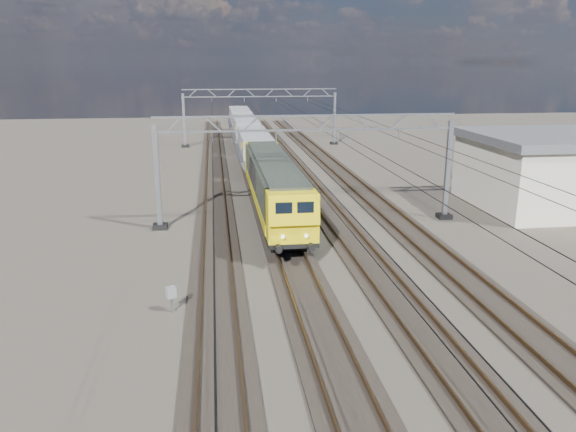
{
  "coord_description": "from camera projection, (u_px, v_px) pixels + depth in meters",
  "views": [
    {
      "loc": [
        -5.9,
        -31.17,
        10.29
      ],
      "look_at": [
        -2.14,
        -2.7,
        2.4
      ],
      "focal_mm": 35.0,
      "sensor_mm": 36.0,
      "label": 1
    }
  ],
  "objects": [
    {
      "name": "track_loco",
      "position": [
        284.0,
        242.0,
        33.0
      ],
      "size": [
        2.6,
        140.0,
        0.3
      ],
      "color": "black",
      "rests_on": "ground"
    },
    {
      "name": "overhead_wires",
      "position": [
        298.0,
        129.0,
        39.39
      ],
      "size": [
        12.03,
        140.0,
        0.53
      ],
      "color": "black",
      "rests_on": "ground"
    },
    {
      "name": "track_outer_west",
      "position": [
        216.0,
        245.0,
        32.49
      ],
      "size": [
        2.6,
        140.0,
        0.3
      ],
      "color": "black",
      "rests_on": "ground"
    },
    {
      "name": "ground",
      "position": [
        318.0,
        242.0,
        33.27
      ],
      "size": [
        160.0,
        160.0,
        0.0
      ],
      "primitive_type": "plane",
      "color": "#29251E",
      "rests_on": "ground"
    },
    {
      "name": "catenary_gantry_mid",
      "position": [
        307.0,
        165.0,
        36.06
      ],
      "size": [
        19.9,
        0.9,
        7.11
      ],
      "color": "#91979F",
      "rests_on": "ground"
    },
    {
      "name": "hopper_wagon_mid",
      "position": [
        246.0,
        130.0,
        68.6
      ],
      "size": [
        3.38,
        13.0,
        3.25
      ],
      "color": "black",
      "rests_on": "ground"
    },
    {
      "name": "track_inner_east",
      "position": [
        351.0,
        239.0,
        33.5
      ],
      "size": [
        2.6,
        140.0,
        0.3
      ],
      "color": "black",
      "rests_on": "ground"
    },
    {
      "name": "catenary_gantry_far",
      "position": [
        260.0,
        115.0,
        70.47
      ],
      "size": [
        19.9,
        0.9,
        7.11
      ],
      "color": "#91979F",
      "rests_on": "ground"
    },
    {
      "name": "locomotive",
      "position": [
        273.0,
        184.0,
        38.09
      ],
      "size": [
        2.76,
        21.1,
        3.62
      ],
      "color": "black",
      "rests_on": "ground"
    },
    {
      "name": "hopper_wagon_lead",
      "position": [
        254.0,
        147.0,
        55.03
      ],
      "size": [
        3.38,
        13.0,
        3.25
      ],
      "color": "black",
      "rests_on": "ground"
    },
    {
      "name": "trackside_cabinet",
      "position": [
        171.0,
        293.0,
        23.67
      ],
      "size": [
        0.47,
        0.42,
        1.16
      ],
      "rotation": [
        0.0,
        0.0,
        0.41
      ],
      "color": "#91979F",
      "rests_on": "ground"
    },
    {
      "name": "hopper_wagon_third",
      "position": [
        240.0,
        119.0,
        82.18
      ],
      "size": [
        3.38,
        13.0,
        3.25
      ],
      "color": "black",
      "rests_on": "ground"
    },
    {
      "name": "track_outer_east",
      "position": [
        415.0,
        237.0,
        34.01
      ],
      "size": [
        2.6,
        140.0,
        0.3
      ],
      "color": "black",
      "rests_on": "ground"
    }
  ]
}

